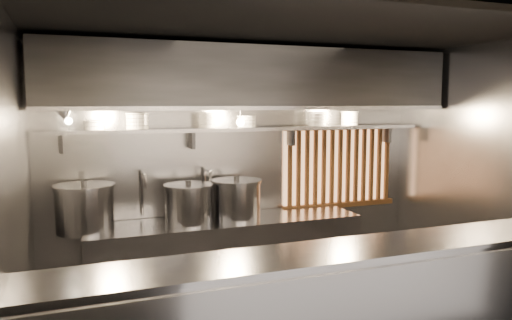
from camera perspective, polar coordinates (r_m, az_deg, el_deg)
ceiling at (r=4.46m, az=4.66°, el=14.63°), size 4.50×4.50×0.00m
wall_back at (r=5.85m, az=-1.81°, el=-1.04°), size 4.50×0.00×4.50m
wall_left at (r=4.07m, az=-25.59°, el=-5.03°), size 0.00×3.00×3.00m
wall_right at (r=5.80m, az=25.03°, el=-1.72°), size 0.00×3.00×3.00m
cooking_bench at (r=5.63m, az=-3.46°, el=-11.29°), size 3.00×0.70×0.90m
bowl_shelf at (r=5.64m, az=-1.23°, el=3.57°), size 4.40×0.34×0.04m
exhaust_hood at (r=5.43m, az=-0.45°, el=9.21°), size 4.40×0.81×0.65m
wood_screen at (r=6.35m, az=9.48°, el=-0.71°), size 1.56×0.09×1.04m
faucet_left at (r=5.47m, az=-12.81°, el=-2.72°), size 0.04×0.30×0.50m
faucet_right at (r=5.61m, az=-5.71°, el=-2.36°), size 0.04×0.30×0.50m
heat_lamp at (r=4.84m, az=-21.00°, el=4.87°), size 0.25×0.35×0.20m
pendant_bulb at (r=5.49m, az=-1.79°, el=4.35°), size 0.09×0.09×0.19m
stock_pot_left at (r=5.25m, az=-18.96°, el=-5.18°), size 0.69×0.69×0.51m
stock_pot_mid at (r=5.51m, az=-2.23°, el=-4.48°), size 0.62×0.62×0.47m
stock_pot_right at (r=5.33m, az=-7.71°, el=-4.98°), size 0.59×0.59×0.46m
bowl_stack_0 at (r=5.32m, az=-17.97°, el=3.80°), size 0.21×0.21×0.09m
bowl_stack_1 at (r=5.35m, az=-13.41°, el=4.36°), size 0.25×0.25×0.17m
bowl_stack_2 at (r=5.50m, az=-5.62°, el=4.57°), size 0.20×0.20×0.17m
bowl_stack_3 at (r=5.64m, az=-1.09°, el=4.45°), size 0.22×0.22×0.13m
bowl_stack_4 at (r=6.00m, az=7.00°, el=4.71°), size 0.24×0.24×0.17m
bowl_stack_5 at (r=6.22m, az=10.65°, el=4.71°), size 0.22×0.22×0.17m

